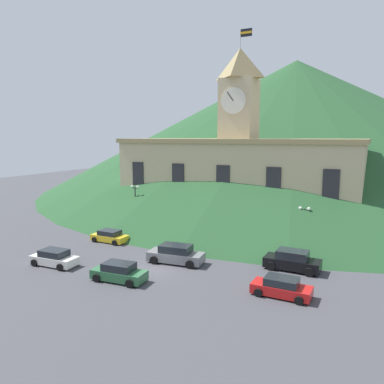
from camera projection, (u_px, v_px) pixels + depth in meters
The scene contains 14 objects.
ground_plane at pixel (154, 270), 33.70m from camera, with size 160.00×160.00×0.00m, color #424247.
civic_building at pixel (238, 175), 52.45m from camera, with size 32.99×11.77×26.01m.
banner_fence at pixel (211, 227), 45.08m from camera, with size 31.89×0.12×2.11m.
hillside_backdrop at pixel (295, 126), 84.77m from camera, with size 110.78×110.78×28.60m, color #234C28.
street_lamp_far_left at pixel (135, 196), 50.39m from camera, with size 1.26×0.36×5.38m.
street_lamp_left at pixel (216, 209), 45.26m from camera, with size 1.26×0.36×4.34m.
street_lamp_center at pixel (304, 217), 40.69m from camera, with size 1.26×0.36×4.33m.
car_green_wagon at pixel (119, 272), 30.99m from camera, with size 4.73×2.42×1.55m.
car_white_taxi at pixel (54, 258), 34.72m from camera, with size 4.59×2.33×1.50m.
car_black_suv at pixel (292, 261), 33.53m from camera, with size 4.93×2.42×1.80m.
car_yellow_coupe at pixel (110, 236), 42.53m from camera, with size 4.21×2.15×1.35m.
car_red_sedan at pixel (281, 287), 28.04m from camera, with size 4.42×2.17×1.45m.
car_gray_pickup at pixel (176, 254), 35.41m from camera, with size 5.49×2.82×1.75m.
pedestrian at pixel (181, 234), 42.43m from camera, with size 0.45×0.45×1.67m.
Camera 1 is at (17.50, -27.37, 11.89)m, focal length 35.00 mm.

